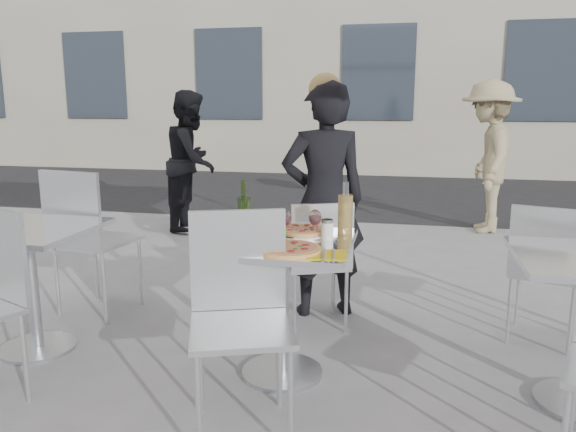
% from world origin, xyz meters
% --- Properties ---
extents(ground, '(80.00, 80.00, 0.00)m').
position_xyz_m(ground, '(0.00, 0.00, 0.00)').
color(ground, slate).
extents(street_asphalt, '(24.00, 5.00, 0.00)m').
position_xyz_m(street_asphalt, '(0.00, 6.50, 0.00)').
color(street_asphalt, black).
rests_on(street_asphalt, ground).
extents(main_table, '(0.72, 0.72, 0.75)m').
position_xyz_m(main_table, '(0.00, 0.00, 0.54)').
color(main_table, '#B7BABF').
rests_on(main_table, ground).
extents(side_table_left, '(0.72, 0.72, 0.75)m').
position_xyz_m(side_table_left, '(-1.50, 0.00, 0.54)').
color(side_table_left, '#B7BABF').
rests_on(side_table_left, ground).
extents(chair_far, '(0.51, 0.52, 0.85)m').
position_xyz_m(chair_far, '(0.09, 0.64, 0.51)').
color(chair_far, silver).
rests_on(chair_far, ground).
extents(chair_near, '(0.57, 0.58, 0.97)m').
position_xyz_m(chair_near, '(-0.09, -0.46, 0.58)').
color(chair_near, silver).
rests_on(chair_near, ground).
extents(side_chair_lfar, '(0.53, 0.54, 1.02)m').
position_xyz_m(side_chair_lfar, '(-1.49, 0.57, 0.60)').
color(side_chair_lfar, silver).
rests_on(side_chair_lfar, ground).
extents(side_chair_rfar, '(0.50, 0.51, 0.87)m').
position_xyz_m(side_chair_rfar, '(1.45, 0.70, 0.51)').
color(side_chair_rfar, silver).
rests_on(side_chair_rfar, ground).
extents(woman_diner, '(0.68, 0.57, 1.59)m').
position_xyz_m(woman_diner, '(0.08, 0.96, 0.80)').
color(woman_diner, black).
rests_on(woman_diner, ground).
extents(pedestrian_a, '(0.63, 0.80, 1.58)m').
position_xyz_m(pedestrian_a, '(-1.79, 3.29, 0.79)').
color(pedestrian_a, black).
rests_on(pedestrian_a, ground).
extents(pedestrian_b, '(0.65, 1.11, 1.69)m').
position_xyz_m(pedestrian_b, '(1.50, 3.86, 0.85)').
color(pedestrian_b, '#978761').
rests_on(pedestrian_b, ground).
extents(pizza_near, '(0.32, 0.32, 0.02)m').
position_xyz_m(pizza_near, '(0.08, -0.19, 0.76)').
color(pizza_near, '#E8AD5A').
rests_on(pizza_near, main_table).
extents(pizza_far, '(0.33, 0.33, 0.03)m').
position_xyz_m(pizza_far, '(0.07, 0.17, 0.77)').
color(pizza_far, white).
rests_on(pizza_far, main_table).
extents(salad_plate, '(0.22, 0.22, 0.09)m').
position_xyz_m(salad_plate, '(-0.04, -0.02, 0.79)').
color(salad_plate, white).
rests_on(salad_plate, main_table).
extents(wine_bottle, '(0.07, 0.07, 0.29)m').
position_xyz_m(wine_bottle, '(-0.24, 0.11, 0.86)').
color(wine_bottle, '#3A5720').
rests_on(wine_bottle, main_table).
extents(carafe, '(0.08, 0.08, 0.29)m').
position_xyz_m(carafe, '(0.31, 0.19, 0.87)').
color(carafe, tan).
rests_on(carafe, main_table).
extents(sugar_shaker, '(0.06, 0.06, 0.11)m').
position_xyz_m(sugar_shaker, '(0.23, 0.07, 0.80)').
color(sugar_shaker, white).
rests_on(sugar_shaker, main_table).
extents(wineglass_white_a, '(0.07, 0.07, 0.16)m').
position_xyz_m(wineglass_white_a, '(-0.05, 0.03, 0.86)').
color(wineglass_white_a, white).
rests_on(wineglass_white_a, main_table).
extents(wineglass_white_b, '(0.07, 0.07, 0.16)m').
position_xyz_m(wineglass_white_b, '(-0.02, 0.06, 0.86)').
color(wineglass_white_b, white).
rests_on(wineglass_white_b, main_table).
extents(wineglass_red_a, '(0.07, 0.07, 0.16)m').
position_xyz_m(wineglass_red_a, '(0.01, 0.03, 0.86)').
color(wineglass_red_a, white).
rests_on(wineglass_red_a, main_table).
extents(wineglass_red_b, '(0.07, 0.07, 0.16)m').
position_xyz_m(wineglass_red_b, '(0.16, 0.07, 0.86)').
color(wineglass_red_b, white).
rests_on(wineglass_red_b, main_table).
extents(napkin_left, '(0.22, 0.22, 0.01)m').
position_xyz_m(napkin_left, '(-0.27, -0.26, 0.75)').
color(napkin_left, gold).
rests_on(napkin_left, main_table).
extents(napkin_right, '(0.20, 0.20, 0.01)m').
position_xyz_m(napkin_right, '(0.27, -0.23, 0.75)').
color(napkin_right, gold).
rests_on(napkin_right, main_table).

